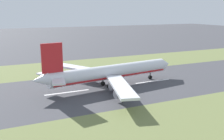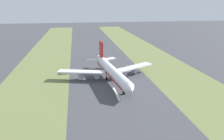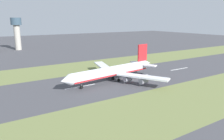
# 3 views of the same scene
# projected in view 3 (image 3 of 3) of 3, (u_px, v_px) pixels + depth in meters

# --- Properties ---
(ground_plane) EXTENTS (800.00, 800.00, 0.00)m
(ground_plane) POSITION_uv_depth(u_px,v_px,m) (118.00, 80.00, 133.02)
(ground_plane) COLOR #424247
(grass_median_west) EXTENTS (40.00, 600.00, 0.01)m
(grass_median_west) POSITION_uv_depth(u_px,v_px,m) (176.00, 103.00, 96.07)
(grass_median_west) COLOR olive
(grass_median_west) RESTS_ON ground
(grass_median_east) EXTENTS (40.00, 600.00, 0.01)m
(grass_median_east) POSITION_uv_depth(u_px,v_px,m) (86.00, 66.00, 169.96)
(grass_median_east) COLOR olive
(grass_median_east) RESTS_ON ground
(centreline_dash_near) EXTENTS (1.20, 18.00, 0.01)m
(centreline_dash_near) POSITION_uv_depth(u_px,v_px,m) (179.00, 69.00, 161.64)
(centreline_dash_near) COLOR silver
(centreline_dash_near) RESTS_ON ground
(centreline_dash_mid) EXTENTS (1.20, 18.00, 0.01)m
(centreline_dash_mid) POSITION_uv_depth(u_px,v_px,m) (137.00, 76.00, 140.74)
(centreline_dash_mid) COLOR silver
(centreline_dash_mid) RESTS_ON ground
(centreline_dash_far) EXTENTS (1.20, 18.00, 0.01)m
(centreline_dash_far) POSITION_uv_depth(u_px,v_px,m) (80.00, 87.00, 119.83)
(centreline_dash_far) COLOR silver
(centreline_dash_far) RESTS_ON ground
(airplane_main_jet) EXTENTS (63.58, 67.14, 20.20)m
(airplane_main_jet) POSITION_uv_depth(u_px,v_px,m) (114.00, 71.00, 129.27)
(airplane_main_jet) COLOR silver
(airplane_main_jet) RESTS_ON ground
(control_tower) EXTENTS (12.00, 12.00, 37.50)m
(control_tower) POSITION_uv_depth(u_px,v_px,m) (17.00, 30.00, 255.02)
(control_tower) COLOR #A39E93
(control_tower) RESTS_ON ground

